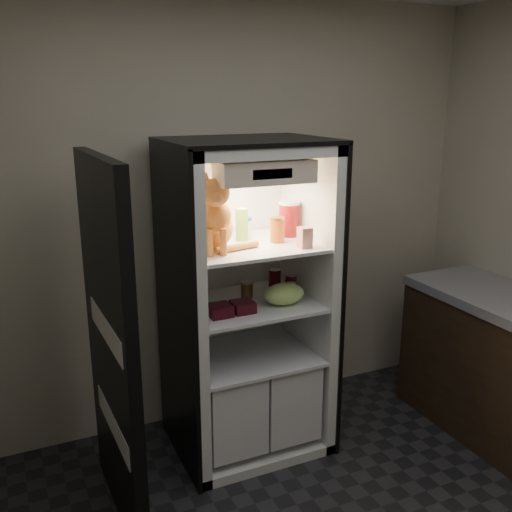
% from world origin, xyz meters
% --- Properties ---
extents(room_shell, '(3.60, 3.60, 3.60)m').
position_xyz_m(room_shell, '(0.00, 0.00, 1.62)').
color(room_shell, white).
rests_on(room_shell, floor).
extents(refrigerator, '(0.90, 0.72, 1.88)m').
position_xyz_m(refrigerator, '(0.00, 1.38, 0.79)').
color(refrigerator, white).
rests_on(refrigerator, floor).
extents(fridge_door, '(0.09, 0.87, 1.85)m').
position_xyz_m(fridge_door, '(-0.85, 1.04, 0.91)').
color(fridge_door, black).
rests_on(fridge_door, floor).
extents(tabby_cat, '(0.37, 0.44, 0.45)m').
position_xyz_m(tabby_cat, '(-0.23, 1.28, 1.46)').
color(tabby_cat, '#BF5418').
rests_on(tabby_cat, refrigerator).
extents(parmesan_shaker, '(0.07, 0.07, 0.19)m').
position_xyz_m(parmesan_shaker, '(-0.01, 1.41, 1.38)').
color(parmesan_shaker, green).
rests_on(parmesan_shaker, refrigerator).
extents(mayo_tub, '(0.09, 0.09, 0.13)m').
position_xyz_m(mayo_tub, '(0.02, 1.44, 1.36)').
color(mayo_tub, white).
rests_on(mayo_tub, refrigerator).
extents(salsa_jar, '(0.08, 0.08, 0.15)m').
position_xyz_m(salsa_jar, '(0.16, 1.29, 1.36)').
color(salsa_jar, maroon).
rests_on(salsa_jar, refrigerator).
extents(pepper_jar, '(0.12, 0.12, 0.21)m').
position_xyz_m(pepper_jar, '(0.29, 1.39, 1.39)').
color(pepper_jar, maroon).
rests_on(pepper_jar, refrigerator).
extents(cream_carton, '(0.07, 0.07, 0.11)m').
position_xyz_m(cream_carton, '(0.25, 1.12, 1.35)').
color(cream_carton, silver).
rests_on(cream_carton, refrigerator).
extents(soda_can_a, '(0.07, 0.07, 0.14)m').
position_xyz_m(soda_can_a, '(0.23, 1.44, 1.01)').
color(soda_can_a, black).
rests_on(soda_can_a, refrigerator).
extents(soda_can_b, '(0.07, 0.07, 0.12)m').
position_xyz_m(soda_can_b, '(0.28, 1.33, 1.00)').
color(soda_can_b, black).
rests_on(soda_can_b, refrigerator).
extents(soda_can_c, '(0.06, 0.06, 0.11)m').
position_xyz_m(soda_can_c, '(0.23, 1.24, 1.00)').
color(soda_can_c, black).
rests_on(soda_can_c, refrigerator).
extents(condiment_jar, '(0.07, 0.07, 0.10)m').
position_xyz_m(condiment_jar, '(0.02, 1.40, 0.99)').
color(condiment_jar, '#513917').
rests_on(condiment_jar, refrigerator).
extents(grape_bag, '(0.24, 0.18, 0.12)m').
position_xyz_m(grape_bag, '(0.17, 1.21, 1.00)').
color(grape_bag, '#A2D061').
rests_on(grape_bag, refrigerator).
extents(berry_box_left, '(0.12, 0.12, 0.06)m').
position_xyz_m(berry_box_left, '(-0.23, 1.19, 0.97)').
color(berry_box_left, '#470B16').
rests_on(berry_box_left, refrigerator).
extents(berry_box_right, '(0.12, 0.12, 0.06)m').
position_xyz_m(berry_box_right, '(-0.10, 1.19, 0.97)').
color(berry_box_right, '#470B16').
rests_on(berry_box_right, refrigerator).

